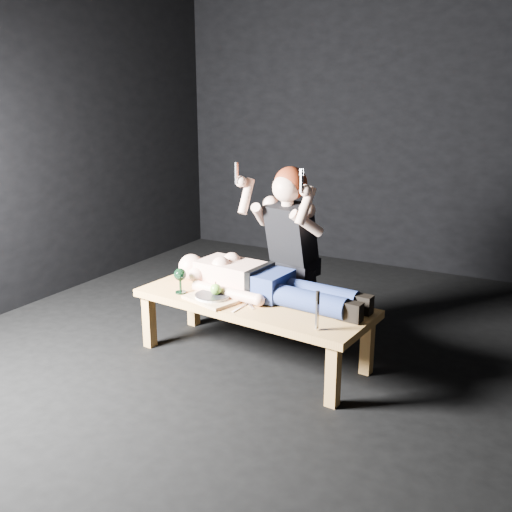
% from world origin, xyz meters
% --- Properties ---
extents(ground, '(5.00, 5.00, 0.00)m').
position_xyz_m(ground, '(0.00, 0.00, 0.00)').
color(ground, black).
rests_on(ground, ground).
extents(back_wall, '(5.00, 0.00, 5.00)m').
position_xyz_m(back_wall, '(0.00, 2.50, 1.50)').
color(back_wall, black).
rests_on(back_wall, ground).
extents(table, '(1.73, 0.78, 0.45)m').
position_xyz_m(table, '(-0.20, -0.24, 0.23)').
color(table, '#B98743').
rests_on(table, ground).
extents(lying_man, '(1.64, 0.63, 0.25)m').
position_xyz_m(lying_man, '(-0.14, -0.15, 0.58)').
color(lying_man, '#E3AD93').
rests_on(lying_man, table).
extents(kneeling_woman, '(0.90, 0.96, 1.36)m').
position_xyz_m(kneeling_woman, '(-0.11, 0.31, 0.68)').
color(kneeling_woman, black).
rests_on(kneeling_woman, ground).
extents(serving_tray, '(0.42, 0.35, 0.02)m').
position_xyz_m(serving_tray, '(-0.43, -0.39, 0.46)').
color(serving_tray, tan).
rests_on(serving_tray, table).
extents(plate, '(0.30, 0.30, 0.02)m').
position_xyz_m(plate, '(-0.43, -0.39, 0.48)').
color(plate, white).
rests_on(plate, serving_tray).
extents(apple, '(0.08, 0.08, 0.08)m').
position_xyz_m(apple, '(-0.41, -0.38, 0.53)').
color(apple, '#4F9825').
rests_on(apple, plate).
extents(goblet, '(0.10, 0.10, 0.18)m').
position_xyz_m(goblet, '(-0.71, -0.38, 0.54)').
color(goblet, black).
rests_on(goblet, table).
extents(fork_flat, '(0.05, 0.18, 0.01)m').
position_xyz_m(fork_flat, '(-0.62, -0.37, 0.45)').
color(fork_flat, '#B2B2B7').
rests_on(fork_flat, table).
extents(knife_flat, '(0.02, 0.18, 0.01)m').
position_xyz_m(knife_flat, '(-0.19, -0.43, 0.45)').
color(knife_flat, '#B2B2B7').
rests_on(knife_flat, table).
extents(spoon_flat, '(0.14, 0.13, 0.01)m').
position_xyz_m(spoon_flat, '(-0.16, -0.35, 0.45)').
color(spoon_flat, '#B2B2B7').
rests_on(spoon_flat, table).
extents(carving_knife, '(0.03, 0.04, 0.25)m').
position_xyz_m(carving_knife, '(0.40, -0.52, 0.57)').
color(carving_knife, '#B2B2B7').
rests_on(carving_knife, table).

